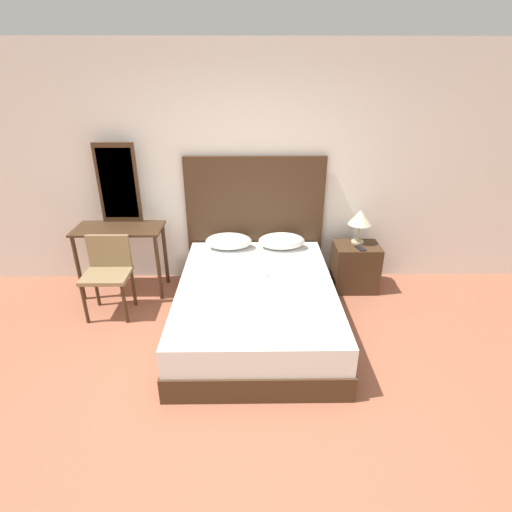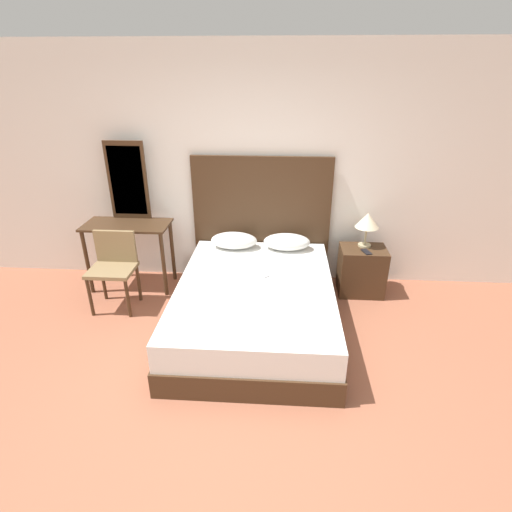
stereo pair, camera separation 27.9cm
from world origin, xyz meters
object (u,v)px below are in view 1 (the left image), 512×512
(nightstand, at_px, (355,267))
(vanity_desk, at_px, (120,240))
(chair, at_px, (108,269))
(bed, at_px, (256,306))
(phone_on_bed, at_px, (262,274))
(phone_on_nightstand, at_px, (360,248))
(table_lamp, at_px, (360,218))

(nightstand, relative_size, vanity_desk, 0.58)
(vanity_desk, relative_size, chair, 1.15)
(bed, relative_size, phone_on_bed, 13.50)
(bed, distance_m, chair, 1.60)
(phone_on_nightstand, bearing_deg, nightstand, 93.90)
(bed, xyz_separation_m, vanity_desk, (-1.53, 0.76, 0.40))
(bed, relative_size, nightstand, 3.75)
(bed, bearing_deg, vanity_desk, 153.43)
(phone_on_bed, height_order, phone_on_nightstand, phone_on_nightstand)
(nightstand, bearing_deg, phone_on_nightstand, -86.10)
(phone_on_bed, bearing_deg, vanity_desk, 160.21)
(table_lamp, distance_m, vanity_desk, 2.73)
(bed, xyz_separation_m, phone_on_bed, (0.06, 0.19, 0.26))
(bed, height_order, phone_on_bed, phone_on_bed)
(bed, height_order, chair, chair)
(phone_on_bed, distance_m, chair, 1.61)
(phone_on_bed, xyz_separation_m, vanity_desk, (-1.59, 0.57, 0.14))
(phone_on_bed, height_order, vanity_desk, vanity_desk)
(bed, height_order, table_lamp, table_lamp)
(phone_on_nightstand, distance_m, chair, 2.76)
(table_lamp, relative_size, vanity_desk, 0.41)
(chair, bearing_deg, table_lamp, 10.97)
(phone_on_bed, height_order, chair, chair)
(bed, bearing_deg, table_lamp, 35.84)
(nightstand, height_order, table_lamp, table_lamp)
(chair, bearing_deg, vanity_desk, 87.12)
(phone_on_bed, relative_size, chair, 0.19)
(nightstand, bearing_deg, bed, -146.34)
(phone_on_bed, bearing_deg, phone_on_nightstand, 23.74)
(table_lamp, height_order, chair, table_lamp)
(chair, bearing_deg, nightstand, 9.44)
(table_lamp, height_order, phone_on_nightstand, table_lamp)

